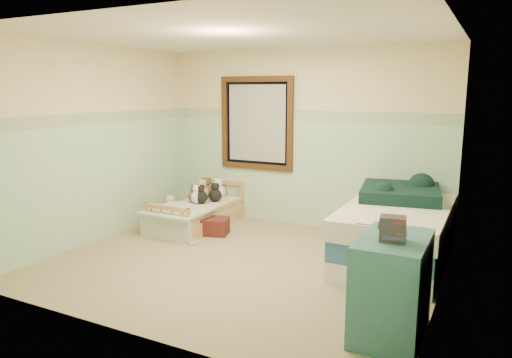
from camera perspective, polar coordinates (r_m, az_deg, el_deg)
The scene contains 32 objects.
floor at distance 5.48m, azimuth -1.85°, elevation -10.12°, with size 4.20×3.60×0.02m, color #8D784F.
ceiling at distance 5.16m, azimuth -2.02°, elevation 17.09°, with size 4.20×3.60×0.02m, color silver.
wall_back at distance 6.79m, azimuth 5.49°, elevation 4.82°, with size 4.20×0.04×2.50m, color beige.
wall_front at distance 3.72m, azimuth -15.52°, elevation -0.24°, with size 4.20×0.04×2.50m, color beige.
wall_left at distance 6.45m, azimuth -18.52°, elevation 4.02°, with size 0.04×3.60×2.50m, color beige.
wall_right at distance 4.54m, azimuth 21.90°, elevation 1.29°, with size 0.04×3.60×2.50m, color beige.
wainscot_mint at distance 6.84m, azimuth 5.37°, elevation 0.64°, with size 4.20×0.01×1.50m, color #A1CAA9.
border_strip at distance 6.75m, azimuth 5.49°, elevation 7.55°, with size 4.20×0.01×0.15m, color #4D7E5B.
window_frame at distance 7.02m, azimuth 0.05°, elevation 6.69°, with size 1.16×0.06×1.36m, color black.
window_blinds at distance 7.03m, azimuth 0.08°, elevation 6.70°, with size 0.92×0.01×1.12m, color beige.
toddler_bed_frame at distance 6.94m, azimuth -7.01°, elevation -4.79°, with size 0.75×1.49×0.19m, color #986545.
toddler_mattress at distance 6.90m, azimuth -7.04°, elevation -3.54°, with size 0.68×1.43×0.12m, color silver.
patchwork_quilt at distance 6.52m, azimuth -9.34°, elevation -3.76°, with size 0.81×0.75×0.03m, color #6D96D0.
plush_bed_brown at distance 7.35m, azimuth -5.85°, elevation -1.36°, with size 0.20×0.20×0.20m, color brown.
plush_bed_white at distance 7.25m, azimuth -4.52°, elevation -1.50°, with size 0.20×0.20×0.20m, color white.
plush_bed_tan at distance 7.15m, azimuth -6.47°, elevation -1.68°, with size 0.21×0.21×0.21m, color tan.
plush_bed_dark at distance 7.03m, azimuth -4.91°, elevation -1.95°, with size 0.19×0.19×0.19m, color black.
plush_floor_cream at distance 7.40m, azimuth -10.19°, elevation -3.72°, with size 0.24×0.24×0.24m, color silver.
plush_floor_tan at distance 6.90m, azimuth -12.72°, elevation -4.97°, with size 0.21×0.21×0.21m, color tan.
twin_bed_frame at distance 5.78m, azimuth 16.54°, elevation -8.18°, with size 1.04×2.08×0.22m, color silver.
twin_boxspring at distance 5.71m, azimuth 16.66°, elevation -6.09°, with size 1.04×2.08×0.22m, color navy.
twin_mattress at distance 5.65m, azimuth 16.77°, elevation -3.95°, with size 1.08×2.12×0.22m, color silver.
teal_blanket at distance 5.91m, azimuth 16.93°, elevation -1.55°, with size 0.89×0.94×0.14m, color black.
dresser at distance 3.97m, azimuth 15.97°, elevation -12.34°, with size 0.50×0.81×0.81m, color #2F6A6C.
book_stack at distance 3.73m, azimuth 16.08°, elevation -5.76°, with size 0.19×0.15×0.19m, color #472E2D.
red_pillow at distance 6.50m, azimuth -4.99°, elevation -5.66°, with size 0.36×0.31×0.22m, color maroon.
floor_book at distance 6.21m, azimuth -7.59°, elevation -7.49°, with size 0.23×0.18×0.02m, color yellow.
extra_plush_0 at distance 6.93m, azimuth -7.08°, elevation -2.18°, with size 0.19×0.19×0.19m, color white.
extra_plush_1 at distance 7.06m, azimuth -4.91°, elevation -1.95°, with size 0.18×0.18×0.18m, color brown.
extra_plush_2 at distance 6.97m, azimuth -7.37°, elevation -2.11°, with size 0.19×0.19×0.19m, color brown.
extra_plush_3 at distance 7.38m, azimuth -5.63°, elevation -1.49°, with size 0.16×0.16×0.16m, color tan.
extra_plush_4 at distance 6.92m, azimuth -6.66°, elevation -2.18°, with size 0.19×0.19×0.19m, color black.
Camera 1 is at (2.49, -4.48, 1.92)m, focal length 33.35 mm.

